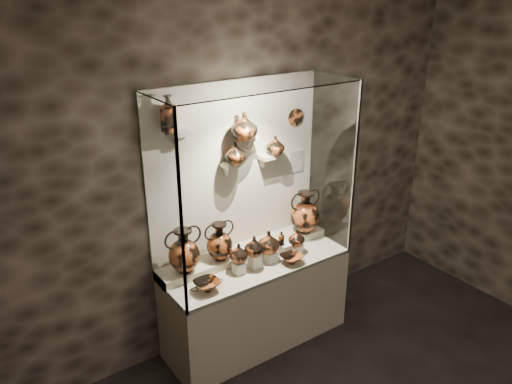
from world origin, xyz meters
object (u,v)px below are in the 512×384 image
Objects in this scene: jug_a at (238,253)px; lekythos_small at (281,238)px; jug_c at (268,242)px; kylix_left at (207,285)px; amphora_right at (305,212)px; kylix_right at (292,258)px; amphora_left at (184,250)px; jug_b at (254,246)px; amphora_mid at (219,241)px; ovoid_vase_c at (275,145)px; jug_e at (296,238)px; ovoid_vase_a at (235,153)px; lekythos_tall at (168,112)px; ovoid_vase_b at (244,126)px.

lekythos_small is at bearing 24.52° from jug_a.
jug_c is 0.76× the size of kylix_left.
amphora_right reaches higher than kylix_right.
amphora_left is 0.60m from jug_b.
amphora_mid is 0.56m from lekythos_small.
jug_a is (-0.86, -0.16, -0.09)m from amphora_right.
amphora_left is 2.62× the size of lekythos_small.
lekythos_small is 0.86× the size of ovoid_vase_c.
jug_e is 0.83× the size of ovoid_vase_a.
lekythos_tall is at bearing 154.28° from jug_c.
ovoid_vase_b is (-0.24, 0.21, 1.01)m from lekythos_small.
lekythos_tall is at bearing 108.57° from amphora_left.
lekythos_tall reaches higher than jug_a.
lekythos_tall is (-0.75, 0.26, 1.21)m from jug_c.
ovoid_vase_b is at bearing 137.13° from lekythos_small.
jug_a is 0.84m from ovoid_vase_a.
jug_c is at bearing 118.77° from kylix_right.
lekythos_tall is at bearing 94.88° from kylix_left.
jug_b is 0.32m from lekythos_small.
ovoid_vase_a is at bearing 121.31° from jug_c.
ovoid_vase_c is (-0.30, 0.08, 0.69)m from amphora_right.
ovoid_vase_a is at bearing 26.98° from kylix_left.
ovoid_vase_a reaches higher than kylix_left.
jug_b is at bearing 143.55° from kylix_right.
jug_e is 0.16m from lekythos_small.
amphora_right is 0.75m from jug_b.
amphora_right is 0.76m from ovoid_vase_c.
kylix_left is at bearing -177.45° from amphora_right.
ovoid_vase_c reaches higher than amphora_mid.
jug_a reaches higher than jug_e.
jug_a is at bearing -134.51° from ovoid_vase_b.
amphora_right is at bearing 0.96° from lekythos_tall.
ovoid_vase_b is at bearing 96.95° from jug_b.
jug_a is at bearing -41.20° from amphora_mid.
ovoid_vase_c is at bearing 30.16° from amphora_mid.
jug_c is 0.85m from ovoid_vase_c.
lekythos_small is at bearing -6.55° from jug_c.
kylix_right is at bearing -55.11° from ovoid_vase_b.
jug_a is at bearing -25.41° from lekythos_tall.
amphora_right is at bearing 5.17° from kylix_left.
lekythos_small is 0.21m from kylix_right.
ovoid_vase_a is (-0.33, 0.38, 0.93)m from kylix_right.
amphora_left is 0.46m from jug_a.
ovoid_vase_a reaches higher than amphora_mid.
amphora_left is 0.91m from ovoid_vase_a.
ovoid_vase_b is (0.65, -0.05, -0.20)m from lekythos_tall.
ovoid_vase_b is at bearing 31.59° from amphora_mid.
jug_c is at bearing -64.42° from ovoid_vase_b.
amphora_mid reaches higher than jug_e.
ovoid_vase_b is (0.63, 0.04, 0.94)m from amphora_left.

